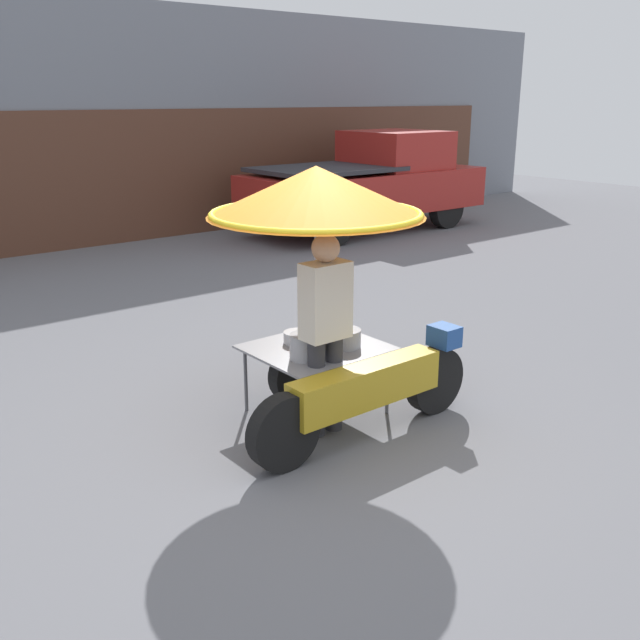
% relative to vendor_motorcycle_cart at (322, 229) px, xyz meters
% --- Properties ---
extents(ground_plane, '(36.00, 36.00, 0.00)m').
position_rel_vendor_motorcycle_cart_xyz_m(ground_plane, '(-0.22, -0.20, -1.61)').
color(ground_plane, slate).
extents(vendor_motorcycle_cart, '(2.19, 1.75, 2.11)m').
position_rel_vendor_motorcycle_cart_xyz_m(vendor_motorcycle_cart, '(0.00, 0.00, 0.00)').
color(vendor_motorcycle_cart, black).
rests_on(vendor_motorcycle_cart, ground).
extents(vendor_person, '(0.38, 0.22, 1.64)m').
position_rel_vendor_motorcycle_cart_xyz_m(vendor_person, '(-0.19, -0.27, -0.69)').
color(vendor_person, '#2D2D33').
rests_on(vendor_person, ground).
extents(pickup_truck, '(5.11, 1.95, 1.96)m').
position_rel_vendor_motorcycle_cart_xyz_m(pickup_truck, '(6.38, 6.33, -0.65)').
color(pickup_truck, black).
rests_on(pickup_truck, ground).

